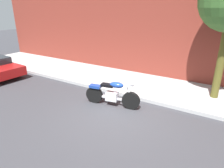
# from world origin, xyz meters

# --- Properties ---
(ground_plane) EXTENTS (60.00, 60.00, 0.00)m
(ground_plane) POSITION_xyz_m (0.00, 0.00, 0.00)
(ground_plane) COLOR #38383D
(sidewalk) EXTENTS (23.29, 2.98, 0.14)m
(sidewalk) POSITION_xyz_m (0.00, 2.96, 0.07)
(sidewalk) COLOR #A9A9A9
(sidewalk) RESTS_ON ground
(motorcycle) EXTENTS (2.12, 0.73, 1.16)m
(motorcycle) POSITION_xyz_m (-0.51, 0.54, 0.46)
(motorcycle) COLOR black
(motorcycle) RESTS_ON ground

